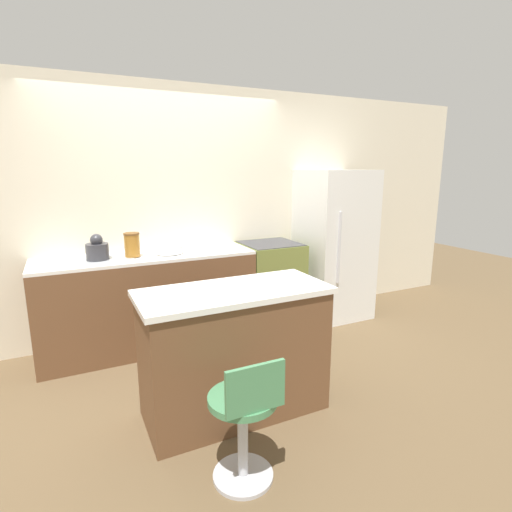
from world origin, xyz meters
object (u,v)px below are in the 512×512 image
object	(u,v)px
oven_range	(270,284)
kettle	(97,250)
mixing_bowl	(169,249)
refrigerator	(334,245)
stool_chair	(245,421)

from	to	relation	value
oven_range	kettle	size ratio (longest dim) A/B	4.03
kettle	oven_range	bearing A→B (deg)	1.21
oven_range	mixing_bowl	xyz separation A→B (m)	(-1.14, -0.04, 0.51)
refrigerator	kettle	bearing A→B (deg)	179.65
oven_range	refrigerator	world-z (taller)	refrigerator
stool_chair	kettle	xyz separation A→B (m)	(-0.55, 1.99, 0.66)
stool_chair	mixing_bowl	size ratio (longest dim) A/B	3.01
refrigerator	kettle	size ratio (longest dim) A/B	7.40
kettle	stool_chair	bearing A→B (deg)	-74.61
stool_chair	kettle	world-z (taller)	kettle
mixing_bowl	kettle	bearing A→B (deg)	180.00
oven_range	refrigerator	distance (m)	0.92
oven_range	kettle	world-z (taller)	kettle
oven_range	kettle	xyz separation A→B (m)	(-1.79, -0.04, 0.57)
refrigerator	mixing_bowl	distance (m)	1.97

